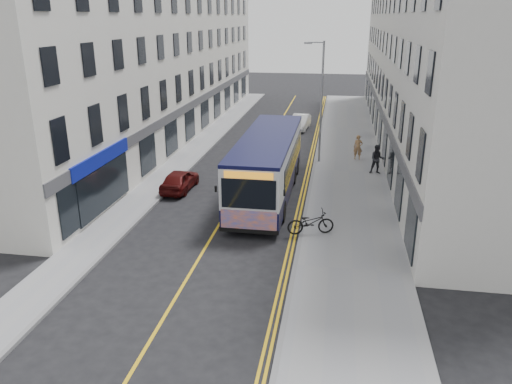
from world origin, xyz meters
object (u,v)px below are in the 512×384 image
(car_maroon, at_px, (180,180))
(streetlamp, at_px, (320,98))
(city_bus, at_px, (268,164))
(pedestrian_near, at_px, (358,147))
(pedestrian_far, at_px, (377,159))
(car_white, at_px, (300,122))
(bicycle, at_px, (311,222))

(car_maroon, bearing_deg, streetlamp, -135.39)
(city_bus, distance_m, car_maroon, 5.26)
(pedestrian_near, bearing_deg, car_maroon, -140.97)
(city_bus, xyz_separation_m, pedestrian_far, (6.21, 4.91, -0.84))
(pedestrian_near, relative_size, pedestrian_far, 0.92)
(city_bus, distance_m, car_white, 17.58)
(bicycle, distance_m, car_white, 22.67)
(bicycle, bearing_deg, city_bus, 11.80)
(bicycle, bearing_deg, car_white, -10.56)
(pedestrian_near, height_order, pedestrian_far, pedestrian_far)
(city_bus, height_order, bicycle, city_bus)
(car_white, bearing_deg, pedestrian_near, -58.03)
(streetlamp, xyz_separation_m, bicycle, (0.24, -12.12, -3.70))
(bicycle, bearing_deg, pedestrian_far, -35.93)
(pedestrian_far, distance_m, car_maroon, 12.28)
(bicycle, bearing_deg, streetlamp, -15.22)
(pedestrian_far, relative_size, car_white, 0.47)
(city_bus, bearing_deg, bicycle, -61.84)
(bicycle, distance_m, car_maroon, 9.34)
(pedestrian_near, bearing_deg, car_white, 117.80)
(pedestrian_far, bearing_deg, car_maroon, -158.12)
(pedestrian_far, height_order, car_white, pedestrian_far)
(city_bus, distance_m, pedestrian_near, 9.60)
(pedestrian_far, bearing_deg, pedestrian_near, 108.08)
(car_white, bearing_deg, streetlamp, -73.46)
(pedestrian_near, bearing_deg, bicycle, -99.29)
(streetlamp, bearing_deg, car_white, 101.11)
(streetlamp, distance_m, car_white, 11.27)
(streetlamp, relative_size, pedestrian_near, 4.77)
(streetlamp, xyz_separation_m, car_maroon, (-7.55, -6.96, -3.77))
(car_white, bearing_deg, bicycle, -78.77)
(city_bus, bearing_deg, pedestrian_far, 38.29)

